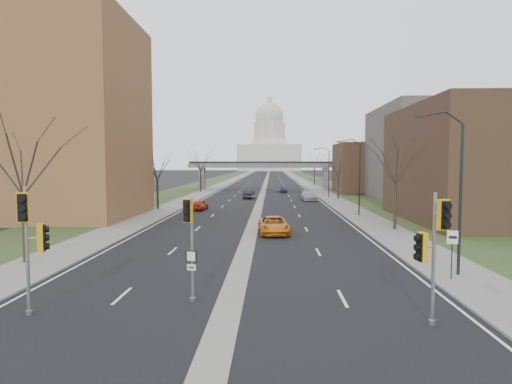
# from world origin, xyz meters

# --- Properties ---
(ground) EXTENTS (700.00, 700.00, 0.00)m
(ground) POSITION_xyz_m (0.00, 0.00, 0.00)
(ground) COLOR black
(ground) RESTS_ON ground
(road_surface) EXTENTS (20.00, 600.00, 0.01)m
(road_surface) POSITION_xyz_m (0.00, 150.00, 0.01)
(road_surface) COLOR black
(road_surface) RESTS_ON ground
(median_strip) EXTENTS (1.20, 600.00, 0.02)m
(median_strip) POSITION_xyz_m (0.00, 150.00, 0.00)
(median_strip) COLOR gray
(median_strip) RESTS_ON ground
(sidewalk_right) EXTENTS (4.00, 600.00, 0.12)m
(sidewalk_right) POSITION_xyz_m (12.00, 150.00, 0.06)
(sidewalk_right) COLOR gray
(sidewalk_right) RESTS_ON ground
(sidewalk_left) EXTENTS (4.00, 600.00, 0.12)m
(sidewalk_left) POSITION_xyz_m (-12.00, 150.00, 0.06)
(sidewalk_left) COLOR gray
(sidewalk_left) RESTS_ON ground
(grass_verge_right) EXTENTS (8.00, 600.00, 0.10)m
(grass_verge_right) POSITION_xyz_m (18.00, 150.00, 0.05)
(grass_verge_right) COLOR #2A3C1B
(grass_verge_right) RESTS_ON ground
(grass_verge_left) EXTENTS (8.00, 600.00, 0.10)m
(grass_verge_left) POSITION_xyz_m (-18.00, 150.00, 0.05)
(grass_verge_left) COLOR #2A3C1B
(grass_verge_left) RESTS_ON ground
(apartment_building) EXTENTS (25.00, 16.00, 22.00)m
(apartment_building) POSITION_xyz_m (-26.00, 30.00, 11.00)
(apartment_building) COLOR #95643B
(apartment_building) RESTS_ON ground
(commercial_block_near) EXTENTS (16.00, 20.00, 12.00)m
(commercial_block_near) POSITION_xyz_m (24.00, 28.00, 6.00)
(commercial_block_near) COLOR #473021
(commercial_block_near) RESTS_ON ground
(commercial_block_mid) EXTENTS (18.00, 22.00, 15.00)m
(commercial_block_mid) POSITION_xyz_m (28.00, 52.00, 7.50)
(commercial_block_mid) COLOR #595752
(commercial_block_mid) RESTS_ON ground
(commercial_block_far) EXTENTS (14.00, 14.00, 10.00)m
(commercial_block_far) POSITION_xyz_m (22.00, 70.00, 5.00)
(commercial_block_far) COLOR #473021
(commercial_block_far) RESTS_ON ground
(pedestrian_bridge) EXTENTS (34.00, 3.00, 6.45)m
(pedestrian_bridge) POSITION_xyz_m (0.00, 80.00, 4.84)
(pedestrian_bridge) COLOR slate
(pedestrian_bridge) RESTS_ON ground
(capitol) EXTENTS (48.00, 42.00, 55.75)m
(capitol) POSITION_xyz_m (0.00, 320.00, 18.60)
(capitol) COLOR beige
(capitol) RESTS_ON ground
(streetlight_near) EXTENTS (2.61, 0.20, 8.70)m
(streetlight_near) POSITION_xyz_m (10.99, 6.00, 6.95)
(streetlight_near) COLOR black
(streetlight_near) RESTS_ON sidewalk_right
(streetlight_mid) EXTENTS (2.61, 0.20, 8.70)m
(streetlight_mid) POSITION_xyz_m (10.99, 32.00, 6.95)
(streetlight_mid) COLOR black
(streetlight_mid) RESTS_ON sidewalk_right
(streetlight_far) EXTENTS (2.61, 0.20, 8.70)m
(streetlight_far) POSITION_xyz_m (10.99, 58.00, 6.95)
(streetlight_far) COLOR black
(streetlight_far) RESTS_ON sidewalk_right
(tree_left_a) EXTENTS (7.20, 7.20, 9.40)m
(tree_left_a) POSITION_xyz_m (-13.00, 8.00, 6.64)
(tree_left_a) COLOR #382B21
(tree_left_a) RESTS_ON sidewalk_left
(tree_left_b) EXTENTS (6.75, 6.75, 8.81)m
(tree_left_b) POSITION_xyz_m (-13.00, 38.00, 6.23)
(tree_left_b) COLOR #382B21
(tree_left_b) RESTS_ON sidewalk_left
(tree_left_c) EXTENTS (7.65, 7.65, 9.99)m
(tree_left_c) POSITION_xyz_m (-13.00, 72.00, 7.04)
(tree_left_c) COLOR #382B21
(tree_left_c) RESTS_ON sidewalk_left
(tree_right_a) EXTENTS (7.20, 7.20, 9.40)m
(tree_right_a) POSITION_xyz_m (13.00, 22.00, 6.64)
(tree_right_a) COLOR #382B21
(tree_right_a) RESTS_ON sidewalk_right
(tree_right_b) EXTENTS (6.30, 6.30, 8.22)m
(tree_right_b) POSITION_xyz_m (13.00, 55.00, 5.82)
(tree_right_b) COLOR #382B21
(tree_right_b) RESTS_ON sidewalk_right
(tree_right_c) EXTENTS (7.65, 7.65, 9.99)m
(tree_right_c) POSITION_xyz_m (13.00, 95.00, 7.04)
(tree_right_c) COLOR #382B21
(tree_right_c) RESTS_ON sidewalk_right
(signal_pole_left) EXTENTS (0.87, 1.17, 5.18)m
(signal_pole_left) POSITION_xyz_m (-7.62, -0.60, 3.39)
(signal_pole_left) COLOR gray
(signal_pole_left) RESTS_ON ground
(signal_pole_median) EXTENTS (0.57, 0.77, 4.60)m
(signal_pole_median) POSITION_xyz_m (-1.69, 1.14, 3.21)
(signal_pole_median) COLOR gray
(signal_pole_median) RESTS_ON ground
(signal_pole_right) EXTENTS (1.07, 0.84, 4.99)m
(signal_pole_right) POSITION_xyz_m (7.71, -1.20, 3.27)
(signal_pole_right) COLOR gray
(signal_pole_right) RESTS_ON ground
(speed_limit_sign) EXTENTS (0.54, 0.09, 2.52)m
(speed_limit_sign) POSITION_xyz_m (11.06, 5.10, 1.85)
(speed_limit_sign) COLOR black
(speed_limit_sign) RESTS_ON sidewalk_right
(car_left_near) EXTENTS (1.91, 4.09, 1.36)m
(car_left_near) POSITION_xyz_m (-7.46, 37.83, 0.68)
(car_left_near) COLOR #B22814
(car_left_near) RESTS_ON ground
(car_left_far) EXTENTS (1.98, 4.50, 1.44)m
(car_left_far) POSITION_xyz_m (-2.02, 55.86, 0.72)
(car_left_far) COLOR black
(car_left_far) RESTS_ON ground
(car_right_near) EXTENTS (2.92, 5.56, 1.49)m
(car_right_near) POSITION_xyz_m (2.00, 19.60, 0.75)
(car_right_near) COLOR orange
(car_right_near) RESTS_ON ground
(car_right_mid) EXTENTS (2.69, 5.63, 1.58)m
(car_right_mid) POSITION_xyz_m (7.85, 52.24, 0.79)
(car_right_mid) COLOR #9D9BA2
(car_right_mid) RESTS_ON ground
(car_right_far) EXTENTS (1.91, 3.86, 1.27)m
(car_right_far) POSITION_xyz_m (4.08, 71.42, 0.63)
(car_right_far) COLOR navy
(car_right_far) RESTS_ON ground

